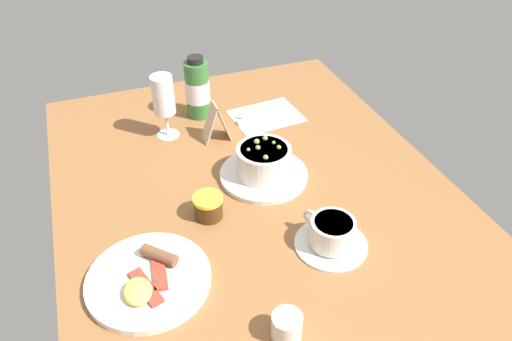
% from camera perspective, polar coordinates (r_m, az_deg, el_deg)
% --- Properties ---
extents(ground_plane, '(1.10, 0.84, 0.03)m').
position_cam_1_polar(ground_plane, '(1.08, -0.15, -2.75)').
color(ground_plane, brown).
extents(porridge_bowl, '(0.20, 0.20, 0.09)m').
position_cam_1_polar(porridge_bowl, '(1.08, 0.91, 0.76)').
color(porridge_bowl, silver).
rests_on(porridge_bowl, ground_plane).
extents(cutlery_setting, '(0.15, 0.19, 0.01)m').
position_cam_1_polar(cutlery_setting, '(1.32, 1.01, 6.42)').
color(cutlery_setting, silver).
rests_on(cutlery_setting, ground_plane).
extents(coffee_cup, '(0.14, 0.14, 0.06)m').
position_cam_1_polar(coffee_cup, '(0.94, 8.80, -7.36)').
color(coffee_cup, silver).
rests_on(coffee_cup, ground_plane).
extents(creamer_jug, '(0.05, 0.06, 0.05)m').
position_cam_1_polar(creamer_jug, '(0.81, 3.55, -17.65)').
color(creamer_jug, silver).
rests_on(creamer_jug, ground_plane).
extents(wine_glass, '(0.06, 0.06, 0.16)m').
position_cam_1_polar(wine_glass, '(1.21, -10.71, 8.30)').
color(wine_glass, white).
rests_on(wine_glass, ground_plane).
extents(jam_jar, '(0.06, 0.06, 0.05)m').
position_cam_1_polar(jam_jar, '(0.99, -5.56, -4.19)').
color(jam_jar, '#482A10').
rests_on(jam_jar, ground_plane).
extents(sauce_bottle_green, '(0.06, 0.06, 0.17)m').
position_cam_1_polar(sauce_bottle_green, '(1.30, -6.81, 9.39)').
color(sauce_bottle_green, '#337233').
rests_on(sauce_bottle_green, ground_plane).
extents(breakfast_plate, '(0.22, 0.22, 0.04)m').
position_cam_1_polar(breakfast_plate, '(0.90, -12.41, -12.29)').
color(breakfast_plate, silver).
rests_on(breakfast_plate, ground_plane).
extents(menu_card, '(0.05, 0.07, 0.10)m').
position_cam_1_polar(menu_card, '(1.21, -4.67, 5.65)').
color(menu_card, tan).
rests_on(menu_card, ground_plane).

